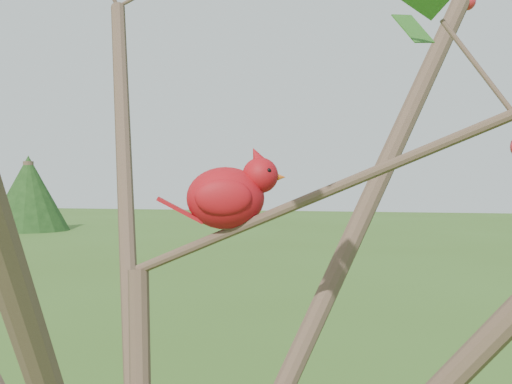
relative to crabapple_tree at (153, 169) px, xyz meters
The scene contains 3 objects.
crabapple_tree is the anchor object (origin of this frame).
cardinal 0.15m from the crabapple_tree, 51.70° to the left, with size 0.21×0.13×0.15m.
distant_trees 23.29m from the crabapple_tree, 95.67° to the left, with size 42.23×11.67×3.25m.
Camera 1 is at (0.42, -1.04, 2.11)m, focal length 50.00 mm.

